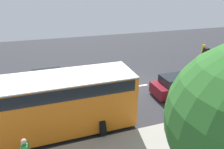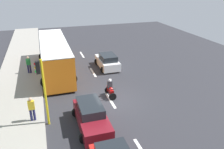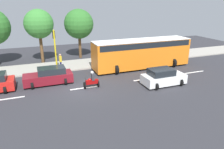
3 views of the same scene
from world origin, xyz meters
The scene contains 12 objects.
ground_plane centered at (0.00, 0.00, -0.05)m, with size 40.00×60.00×0.10m, color #2D2D33.
sidewalk centered at (7.00, 0.00, 0.07)m, with size 4.00×60.00×0.15m, color #9E998E.
lane_stripe_north centered at (0.00, -6.00, 0.01)m, with size 0.20×2.40×0.01m, color white.
lane_stripe_mid centered at (0.00, 0.00, 0.01)m, with size 0.20×2.40×0.01m, color white.
lane_stripe_south centered at (0.00, 6.00, 0.01)m, with size 0.20×2.40×0.01m, color white.
car_black centered at (-1.82, 10.69, 0.71)m, with size 2.23×4.44×1.52m.
car_maroon centered at (2.13, 2.69, 0.71)m, with size 2.14×4.27×1.52m.
car_white centered at (-1.77, -6.82, 0.71)m, with size 2.18×3.83×1.52m.
city_bus centered at (3.53, -7.50, 1.85)m, with size 3.20×11.00×3.16m.
motorcycle centered at (-0.18, -0.67, 0.64)m, with size 0.60×1.30×1.53m.
pedestrian_near_signal centered at (5.71, 1.15, 1.06)m, with size 0.40×0.24×1.69m.
traffic_light_corner centered at (4.85, 1.67, 2.93)m, with size 0.49×0.24×4.50m.
Camera 1 is at (12.72, -6.04, 7.10)m, focal length 31.05 mm.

